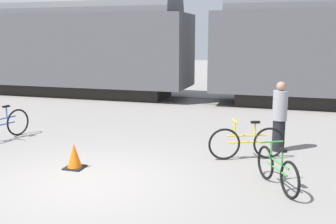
{
  "coord_description": "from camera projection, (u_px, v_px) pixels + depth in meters",
  "views": [
    {
      "loc": [
        3.53,
        -6.43,
        2.77
      ],
      "look_at": [
        1.04,
        1.86,
        1.1
      ],
      "focal_mm": 42.0,
      "sensor_mm": 36.0,
      "label": 1
    }
  ],
  "objects": [
    {
      "name": "rail_far",
      "position": [
        203.0,
        98.0,
        17.82
      ],
      "size": [
        39.03,
        0.07,
        0.01
      ],
      "primitive_type": "cube",
      "color": "#4C4238",
      "rests_on": "ground_plane"
    },
    {
      "name": "bicycle_green",
      "position": [
        277.0,
        169.0,
        7.24
      ],
      "size": [
        0.81,
        1.46,
        0.83
      ],
      "color": "black",
      "rests_on": "ground_plane"
    },
    {
      "name": "freight_train",
      "position": [
        201.0,
        39.0,
        16.65
      ],
      "size": [
        27.03,
        2.84,
        5.09
      ],
      "color": "black",
      "rests_on": "ground_plane"
    },
    {
      "name": "person_in_grey",
      "position": [
        279.0,
        117.0,
        9.51
      ],
      "size": [
        0.35,
        0.35,
        1.71
      ],
      "rotation": [
        0.0,
        0.0,
        0.41
      ],
      "color": "black",
      "rests_on": "ground_plane"
    },
    {
      "name": "traffic_cone",
      "position": [
        74.0,
        157.0,
        8.34
      ],
      "size": [
        0.4,
        0.4,
        0.55
      ],
      "color": "black",
      "rests_on": "ground_plane"
    },
    {
      "name": "bicycle_yellow",
      "position": [
        247.0,
        143.0,
        8.93
      ],
      "size": [
        1.67,
        0.7,
        0.92
      ],
      "color": "black",
      "rests_on": "ground_plane"
    },
    {
      "name": "ground_plane",
      "position": [
        89.0,
        182.0,
        7.57
      ],
      "size": [
        80.0,
        80.0,
        0.0
      ],
      "primitive_type": "plane",
      "color": "gray"
    },
    {
      "name": "bicycle_blue",
      "position": [
        2.0,
        125.0,
        10.64
      ],
      "size": [
        0.51,
        1.81,
        0.94
      ],
      "color": "black",
      "rests_on": "ground_plane"
    },
    {
      "name": "rail_near",
      "position": [
        196.0,
        103.0,
        16.48
      ],
      "size": [
        39.03,
        0.07,
        0.01
      ],
      "primitive_type": "cube",
      "color": "#4C4238",
      "rests_on": "ground_plane"
    }
  ]
}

